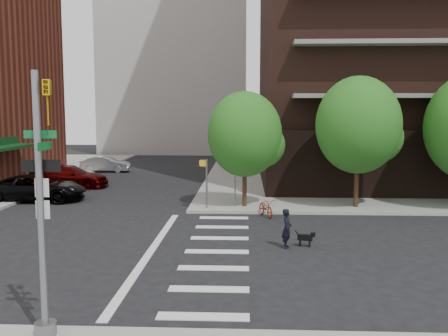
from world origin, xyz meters
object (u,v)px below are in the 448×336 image
object	(u,v)px
parked_car_black	(37,188)
dog_walker	(287,228)
parked_car_maroon	(69,176)
scooter	(266,208)
parked_car_silver	(106,164)
traffic_signal	(43,226)

from	to	relation	value
parked_car_black	dog_walker	world-z (taller)	parked_car_black
parked_car_maroon	scooter	world-z (taller)	parked_car_maroon
parked_car_black	scooter	distance (m)	13.80
parked_car_maroon	scooter	xyz separation A→B (m)	(13.29, -9.00, -0.33)
parked_car_black	parked_car_maroon	world-z (taller)	parked_car_maroon
parked_car_silver	scooter	bearing A→B (deg)	-145.70
parked_car_maroon	dog_walker	distance (m)	20.31
parked_car_maroon	parked_car_silver	world-z (taller)	parked_car_maroon
traffic_signal	parked_car_black	xyz separation A→B (m)	(-7.73, 17.72, -1.92)
parked_car_maroon	scooter	bearing A→B (deg)	-124.62
scooter	parked_car_black	bearing A→B (deg)	145.14
parked_car_black	scooter	xyz separation A→B (m)	(13.29, -3.72, -0.33)
scooter	dog_walker	distance (m)	5.87
traffic_signal	parked_car_black	world-z (taller)	traffic_signal
traffic_signal	dog_walker	size ratio (longest dim) A/B	3.91
parked_car_maroon	scooter	size ratio (longest dim) A/B	3.16
parked_car_black	parked_car_silver	world-z (taller)	parked_car_black
parked_car_silver	dog_walker	bearing A→B (deg)	-151.93
traffic_signal	scooter	size ratio (longest dim) A/B	3.51
parked_car_black	dog_walker	bearing A→B (deg)	-127.18
parked_car_black	dog_walker	size ratio (longest dim) A/B	3.66
parked_car_black	traffic_signal	bearing A→B (deg)	-159.05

